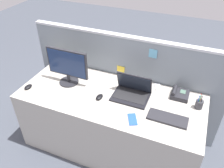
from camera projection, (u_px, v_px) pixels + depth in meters
name	position (u px, v px, depth m)	size (l,w,h in m)	color
ground_plane	(110.00, 143.00, 2.78)	(10.00, 10.00, 0.00)	#424751
desk	(110.00, 122.00, 2.56)	(1.91, 0.81, 0.74)	#ADA89E
cubicle_divider	(124.00, 83.00, 2.75)	(2.29, 0.08, 1.23)	gray
desktop_monitor	(67.00, 66.00, 2.43)	(0.47, 0.21, 0.40)	#232328
laptop	(132.00, 91.00, 2.32)	(0.37, 0.28, 0.23)	black
desk_phone	(179.00, 94.00, 2.32)	(0.18, 0.18, 0.08)	#232328
keyboard_main	(168.00, 118.00, 2.07)	(0.36, 0.15, 0.02)	#232328
computer_mouse_right_hand	(28.00, 87.00, 2.45)	(0.06, 0.10, 0.03)	black
computer_mouse_left_hand	(99.00, 97.00, 2.31)	(0.06, 0.10, 0.03)	black
pen_cup	(199.00, 104.00, 2.17)	(0.07, 0.07, 0.18)	#333338
cell_phone_silver_slab	(158.00, 87.00, 2.46)	(0.06, 0.13, 0.01)	#B7BAC1
cell_phone_white_slab	(79.00, 105.00, 2.22)	(0.07, 0.14, 0.01)	silver
cell_phone_blue_case	(132.00, 119.00, 2.06)	(0.07, 0.15, 0.01)	blue
coffee_mug	(56.00, 62.00, 2.82)	(0.12, 0.08, 0.09)	yellow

